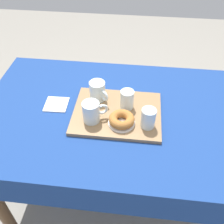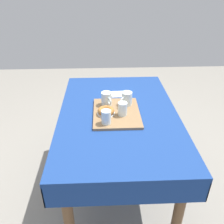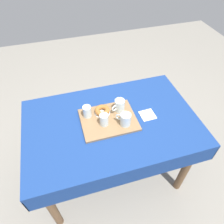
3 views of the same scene
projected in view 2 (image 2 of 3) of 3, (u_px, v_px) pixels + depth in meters
ground_plane at (117, 188)px, 2.11m from camera, size 6.00×6.00×0.00m
dining_table at (118, 126)px, 1.78m from camera, size 1.30×0.84×0.77m
serving_tray at (116, 113)px, 1.70m from camera, size 0.41×0.32×0.02m
tea_mug_left at (127, 99)px, 1.76m from camera, size 0.10×0.10×0.10m
tea_mug_right at (107, 99)px, 1.76m from camera, size 0.11×0.08×0.10m
water_glass_near at (106, 118)px, 1.54m from camera, size 0.06×0.06×0.09m
water_glass_far at (123, 109)px, 1.63m from camera, size 0.06×0.06×0.09m
donut_plate_left at (106, 114)px, 1.66m from camera, size 0.12×0.12×0.01m
sugar_donut_left at (106, 111)px, 1.65m from camera, size 0.12×0.12×0.04m
paper_napkin at (118, 94)px, 1.96m from camera, size 0.11×0.11×0.01m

